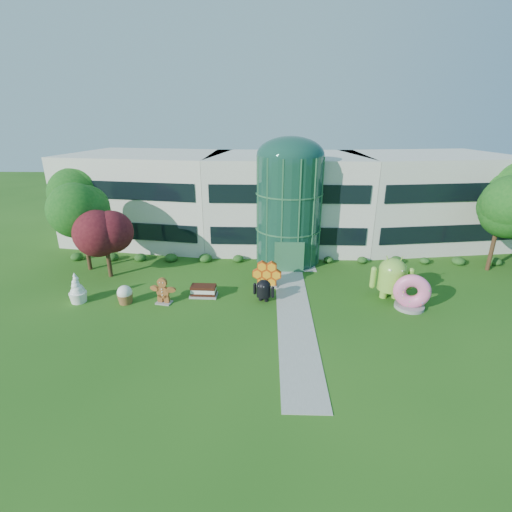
# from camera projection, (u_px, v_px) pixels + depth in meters

# --- Properties ---
(ground) EXTENTS (140.00, 140.00, 0.00)m
(ground) POSITION_uv_depth(u_px,v_px,m) (296.00, 325.00, 24.73)
(ground) COLOR #215114
(ground) RESTS_ON ground
(building) EXTENTS (46.00, 15.00, 9.30)m
(building) POSITION_uv_depth(u_px,v_px,m) (286.00, 199.00, 39.90)
(building) COLOR beige
(building) RESTS_ON ground
(atrium) EXTENTS (6.00, 6.00, 9.80)m
(atrium) POSITION_uv_depth(u_px,v_px,m) (289.00, 210.00, 34.20)
(atrium) COLOR #194738
(atrium) RESTS_ON ground
(walkway) EXTENTS (2.40, 20.00, 0.04)m
(walkway) POSITION_uv_depth(u_px,v_px,m) (294.00, 310.00, 26.59)
(walkway) COLOR #9E9E93
(walkway) RESTS_ON ground
(tree_red) EXTENTS (4.00, 4.00, 6.00)m
(tree_red) POSITION_uv_depth(u_px,v_px,m) (106.00, 244.00, 31.13)
(tree_red) COLOR #3F0C14
(tree_red) RESTS_ON ground
(trees_backdrop) EXTENTS (52.00, 8.00, 8.40)m
(trees_backdrop) POSITION_uv_depth(u_px,v_px,m) (288.00, 215.00, 35.38)
(trees_backdrop) COLOR #134D14
(trees_backdrop) RESTS_ON ground
(android_green) EXTENTS (3.43, 2.40, 3.73)m
(android_green) POSITION_uv_depth(u_px,v_px,m) (392.00, 275.00, 27.76)
(android_green) COLOR #7EB83B
(android_green) RESTS_ON ground
(android_black) EXTENTS (2.05, 1.72, 1.98)m
(android_black) POSITION_uv_depth(u_px,v_px,m) (264.00, 289.00, 27.60)
(android_black) COLOR black
(android_black) RESTS_ON ground
(donut) EXTENTS (2.83, 1.90, 2.69)m
(donut) POSITION_uv_depth(u_px,v_px,m) (412.00, 291.00, 26.42)
(donut) COLOR #E557A2
(donut) RESTS_ON ground
(gingerbread) EXTENTS (2.36, 1.29, 2.06)m
(gingerbread) POSITION_uv_depth(u_px,v_px,m) (163.00, 291.00, 27.22)
(gingerbread) COLOR brown
(gingerbread) RESTS_ON ground
(ice_cream_sandwich) EXTENTS (2.11, 1.10, 0.93)m
(ice_cream_sandwich) POSITION_uv_depth(u_px,v_px,m) (204.00, 291.00, 28.44)
(ice_cream_sandwich) COLOR black
(ice_cream_sandwich) RESTS_ON ground
(honeycomb) EXTENTS (2.58, 1.15, 1.96)m
(honeycomb) POSITION_uv_depth(u_px,v_px,m) (267.00, 275.00, 29.98)
(honeycomb) COLOR #FFA019
(honeycomb) RESTS_ON ground
(froyo) EXTENTS (1.79, 1.79, 2.33)m
(froyo) POSITION_uv_depth(u_px,v_px,m) (77.00, 288.00, 27.36)
(froyo) COLOR white
(froyo) RESTS_ON ground
(cupcake) EXTENTS (1.37, 1.37, 1.42)m
(cupcake) POSITION_uv_depth(u_px,v_px,m) (125.00, 294.00, 27.35)
(cupcake) COLOR white
(cupcake) RESTS_ON ground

